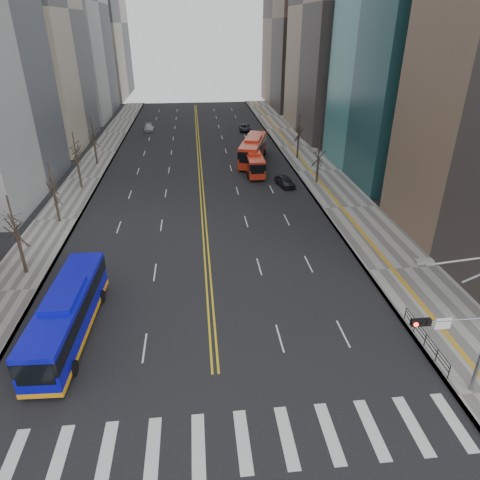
# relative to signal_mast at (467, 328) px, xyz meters

# --- Properties ---
(ground) EXTENTS (220.00, 220.00, 0.00)m
(ground) POSITION_rel_signal_mast_xyz_m (-13.77, -2.00, -4.86)
(ground) COLOR black
(sidewalk_right) EXTENTS (7.00, 130.00, 0.15)m
(sidewalk_right) POSITION_rel_signal_mast_xyz_m (3.73, 43.00, -4.78)
(sidewalk_right) COLOR slate
(sidewalk_right) RESTS_ON ground
(sidewalk_left) EXTENTS (5.00, 130.00, 0.15)m
(sidewalk_left) POSITION_rel_signal_mast_xyz_m (-30.27, 43.00, -4.78)
(sidewalk_left) COLOR slate
(sidewalk_left) RESTS_ON ground
(crosswalk) EXTENTS (26.70, 4.00, 0.01)m
(crosswalk) POSITION_rel_signal_mast_xyz_m (-13.77, -2.00, -4.85)
(crosswalk) COLOR silver
(crosswalk) RESTS_ON ground
(centerline) EXTENTS (0.55, 100.00, 0.01)m
(centerline) POSITION_rel_signal_mast_xyz_m (-13.77, 53.00, -4.85)
(centerline) COLOR gold
(centerline) RESTS_ON ground
(signal_mast) EXTENTS (5.37, 0.37, 9.39)m
(signal_mast) POSITION_rel_signal_mast_xyz_m (0.00, 0.00, 0.00)
(signal_mast) COLOR slate
(signal_mast) RESTS_ON ground
(pedestrian_railing) EXTENTS (0.06, 6.06, 1.02)m
(pedestrian_railing) POSITION_rel_signal_mast_xyz_m (0.53, 4.00, -4.03)
(pedestrian_railing) COLOR black
(pedestrian_railing) RESTS_ON sidewalk_right
(street_trees) EXTENTS (35.20, 47.20, 7.60)m
(street_trees) POSITION_rel_signal_mast_xyz_m (-20.94, 32.55, 0.02)
(street_trees) COLOR #2B231A
(street_trees) RESTS_ON ground
(blue_bus) EXTENTS (3.24, 12.46, 3.59)m
(blue_bus) POSITION_rel_signal_mast_xyz_m (-23.72, 7.95, -2.97)
(blue_bus) COLOR #0C0DB5
(blue_bus) RESTS_ON ground
(red_bus_near) EXTENTS (2.62, 9.87, 3.16)m
(red_bus_near) POSITION_rel_signal_mast_xyz_m (-5.87, 43.80, -3.09)
(red_bus_near) COLOR red
(red_bus_near) RESTS_ON ground
(red_bus_far) EXTENTS (6.09, 12.54, 3.85)m
(red_bus_far) POSITION_rel_signal_mast_xyz_m (-5.22, 49.15, -2.72)
(red_bus_far) COLOR red
(red_bus_far) RESTS_ON ground
(car_white) EXTENTS (1.59, 3.86, 1.24)m
(car_white) POSITION_rel_signal_mast_xyz_m (-24.21, 4.00, -4.24)
(car_white) COLOR silver
(car_white) RESTS_ON ground
(car_dark_mid) EXTENTS (2.55, 4.46, 1.43)m
(car_dark_mid) POSITION_rel_signal_mast_xyz_m (-2.45, 37.12, -4.14)
(car_dark_mid) COLOR black
(car_dark_mid) RESTS_ON ground
(car_silver) EXTENTS (2.16, 4.56, 1.29)m
(car_silver) POSITION_rel_signal_mast_xyz_m (-23.72, 73.35, -4.21)
(car_silver) COLOR #ABACB1
(car_silver) RESTS_ON ground
(car_dark_far) EXTENTS (2.47, 4.93, 1.34)m
(car_dark_far) POSITION_rel_signal_mast_xyz_m (-3.99, 71.04, -4.19)
(car_dark_far) COLOR black
(car_dark_far) RESTS_ON ground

